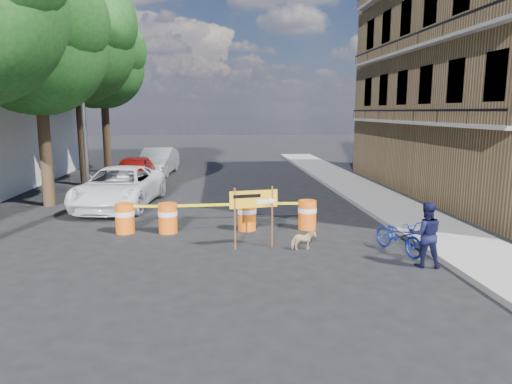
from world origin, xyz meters
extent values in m
plane|color=black|center=(0.00, 0.00, 0.00)|extent=(120.00, 120.00, 0.00)
cube|color=gray|center=(6.20, 6.00, 0.07)|extent=(2.40, 40.00, 0.15)
cube|color=olive|center=(12.00, 8.00, 6.00)|extent=(8.00, 16.00, 12.00)
cylinder|color=#332316|center=(-6.80, 7.00, 2.38)|extent=(0.44, 0.44, 4.76)
sphere|color=#134515|center=(-6.80, 7.00, 5.95)|extent=(5.00, 5.00, 5.00)
sphere|color=#134515|center=(-5.92, 6.50, 6.80)|extent=(3.75, 3.75, 3.75)
sphere|color=#134515|center=(-7.55, 7.62, 5.27)|extent=(3.50, 3.50, 3.50)
cylinder|color=#332316|center=(-6.80, 12.00, 2.66)|extent=(0.44, 0.44, 5.32)
sphere|color=#134515|center=(-6.80, 12.00, 6.65)|extent=(5.40, 5.40, 5.40)
sphere|color=#134515|center=(-5.85, 11.46, 7.60)|extent=(4.05, 4.05, 4.05)
sphere|color=#134515|center=(-7.61, 12.68, 5.89)|extent=(3.78, 3.78, 3.78)
cylinder|color=#332316|center=(-6.80, 17.00, 2.46)|extent=(0.44, 0.44, 4.93)
sphere|color=#134515|center=(-6.80, 17.00, 6.16)|extent=(4.80, 4.80, 4.80)
sphere|color=#134515|center=(-5.96, 16.52, 7.04)|extent=(3.60, 3.60, 3.60)
sphere|color=#134515|center=(-7.52, 17.60, 5.46)|extent=(3.36, 3.36, 3.36)
cylinder|color=gray|center=(-6.00, 9.50, 4.00)|extent=(0.16, 0.16, 8.00)
cylinder|color=gray|center=(-5.50, 9.50, 7.90)|extent=(1.00, 0.12, 0.12)
cube|color=silver|center=(-5.00, 9.50, 7.85)|extent=(0.35, 0.18, 0.12)
cylinder|color=orange|center=(-3.10, 2.63, 0.45)|extent=(0.56, 0.56, 0.90)
cylinder|color=white|center=(-3.10, 2.63, 0.60)|extent=(0.58, 0.58, 0.14)
cylinder|color=orange|center=(-1.82, 2.53, 0.45)|extent=(0.56, 0.56, 0.90)
cylinder|color=white|center=(-1.82, 2.53, 0.60)|extent=(0.58, 0.58, 0.14)
cylinder|color=orange|center=(0.57, 2.64, 0.45)|extent=(0.56, 0.56, 0.90)
cylinder|color=white|center=(0.57, 2.64, 0.60)|extent=(0.58, 0.58, 0.14)
cylinder|color=orange|center=(2.44, 2.61, 0.45)|extent=(0.56, 0.56, 0.90)
cylinder|color=white|center=(2.44, 2.61, 0.60)|extent=(0.58, 0.58, 0.14)
cylinder|color=#592D19|center=(0.11, 0.62, 0.83)|extent=(0.05, 0.05, 1.67)
cylinder|color=#592D19|center=(1.12, 0.80, 0.83)|extent=(0.05, 0.05, 1.67)
cube|color=#EEA515|center=(0.61, 0.71, 1.34)|extent=(1.28, 0.26, 0.46)
cube|color=white|center=(0.87, 0.73, 1.26)|extent=(0.37, 0.08, 0.11)
cone|color=white|center=(1.12, 0.78, 1.26)|extent=(0.24, 0.27, 0.24)
cube|color=black|center=(0.44, 0.66, 1.44)|extent=(0.73, 0.14, 0.09)
imported|color=black|center=(4.50, -1.08, 0.78)|extent=(0.87, 0.75, 1.56)
imported|color=#13299F|center=(4.32, 0.02, 0.85)|extent=(0.85, 1.03, 1.69)
imported|color=tan|center=(1.91, 0.44, 0.27)|extent=(0.67, 0.38, 0.53)
imported|color=white|center=(-4.03, 6.61, 0.76)|extent=(3.13, 5.71, 1.52)
imported|color=#9C100D|center=(-4.39, 11.85, 0.72)|extent=(1.89, 4.32, 1.45)
imported|color=silver|center=(-3.64, 15.57, 0.77)|extent=(2.08, 4.83, 1.55)
camera|label=1|loc=(-0.38, -10.99, 3.61)|focal=32.00mm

